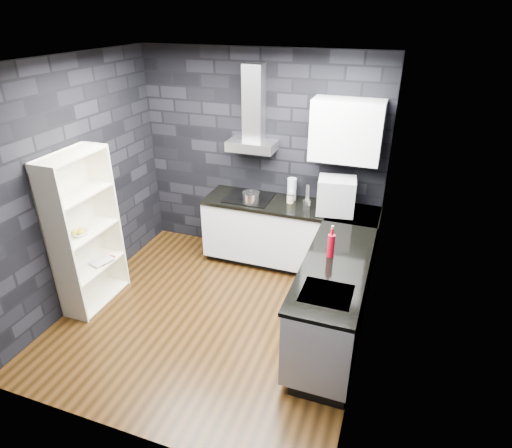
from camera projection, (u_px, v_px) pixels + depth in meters
The scene contains 28 objects.
ground at pixel (214, 315), 4.83m from camera, with size 3.20×3.20×0.00m, color #3D240D.
ceiling at pixel (199, 61), 3.60m from camera, with size 3.20×3.20×0.00m, color white.
wall_back at pixel (261, 158), 5.58m from camera, with size 3.20×0.05×2.70m, color black.
wall_front at pixel (103, 303), 2.85m from camera, with size 3.20×0.05×2.70m, color black.
wall_left at pixel (73, 186), 4.70m from camera, with size 0.05×3.20×2.70m, color black.
wall_right at pixel (376, 233), 3.73m from camera, with size 0.05×3.20×2.70m, color black.
toekick_back at pixel (288, 260), 5.78m from camera, with size 2.18×0.50×0.10m, color black.
toekick_right at pixel (334, 333), 4.49m from camera, with size 0.50×1.78×0.10m, color black.
counter_back_cab at pixel (289, 233), 5.55m from camera, with size 2.20×0.60×0.76m, color silver.
counter_right_cab at pixel (333, 299), 4.31m from camera, with size 0.60×1.80×0.76m, color silver.
counter_back_top at pixel (290, 206), 5.36m from camera, with size 2.20×0.62×0.04m, color black.
counter_right_top at pixel (336, 265), 4.13m from camera, with size 0.62×1.80×0.04m, color black.
counter_corner_top at pixel (354, 215), 5.13m from camera, with size 0.62×0.62×0.04m, color black.
hood_body at pixel (252, 146), 5.33m from camera, with size 0.60×0.34×0.12m, color #ADAEB2.
hood_chimney at pixel (254, 103), 5.16m from camera, with size 0.24×0.20×0.90m, color #ADAEB2.
upper_cabinet at pixel (347, 131), 4.86m from camera, with size 0.80×0.35×0.70m, color white.
cooktop at pixel (249, 198), 5.52m from camera, with size 0.58×0.50×0.01m, color black.
sink_rim at pixel (327, 294), 3.70m from camera, with size 0.44×0.40×0.01m, color #ADAEB2.
pot at pixel (251, 198), 5.34m from camera, with size 0.21×0.21×0.12m, color #B4B4B8.
glass_vase at pixel (292, 189), 5.42m from camera, with size 0.12×0.12×0.29m, color silver.
storage_jar at pixel (290, 199), 5.37m from camera, with size 0.09×0.09×0.11m, color tan.
utensil_crock at pixel (307, 205), 5.20m from camera, with size 0.09×0.09×0.12m, color #B4B4B8.
appliance_garage at pixel (336, 196), 5.02m from camera, with size 0.43×0.33×0.43m, color #9EA0A4.
red_bottle at pixel (331, 246), 4.19m from camera, with size 0.07×0.07×0.24m, color #A70519.
bookshelf at pixel (85, 232), 4.69m from camera, with size 0.34×0.80×1.80m, color white.
fruit_bowl at pixel (79, 233), 4.60m from camera, with size 0.20×0.20×0.05m, color white.
book_red at pixel (98, 251), 4.96m from camera, with size 0.15×0.02×0.21m, color maroon.
book_second at pixel (95, 250), 4.95m from camera, with size 0.18×0.02×0.24m, color #B2B2B2.
Camera 1 is at (1.73, -3.45, 3.12)m, focal length 30.00 mm.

